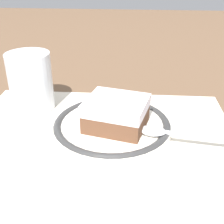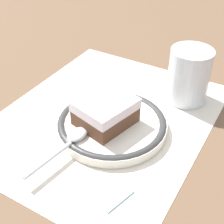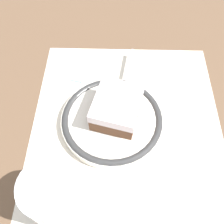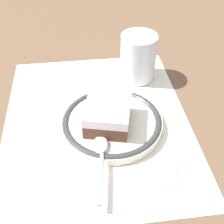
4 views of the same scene
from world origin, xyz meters
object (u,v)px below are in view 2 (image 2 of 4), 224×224
plate (112,124)px  napkin (15,141)px  cake_slice (105,111)px  sugar_packet (114,194)px  spoon (71,141)px  cup (188,79)px

plate → napkin: bearing=131.9°
cake_slice → sugar_packet: bearing=-144.3°
plate → spoon: size_ratio=1.42×
cake_slice → napkin: size_ratio=0.88×
cup → spoon: bearing=156.2°
plate → napkin: size_ratio=1.55×
cake_slice → cup: 0.18m
spoon → cup: (0.23, -0.10, 0.02)m
napkin → sugar_packet: size_ratio=2.36×
spoon → cake_slice: bearing=-13.9°
napkin → plate: bearing=-48.1°
cake_slice → sugar_packet: size_ratio=2.08×
plate → cup: 0.17m
spoon → cup: bearing=-23.8°
cup → sugar_packet: size_ratio=2.02×
plate → cup: bearing=-26.6°
plate → cake_slice: bearing=131.0°
cake_slice → napkin: bearing=131.9°
plate → napkin: 0.16m
cup → sugar_packet: bearing=179.6°
sugar_packet → napkin: bearing=86.0°
cup → napkin: bearing=142.9°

